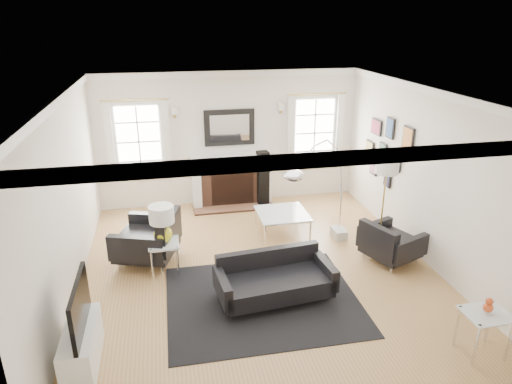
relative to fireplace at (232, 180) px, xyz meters
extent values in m
plane|color=#A67445|center=(0.00, -2.79, -0.54)|extent=(6.00, 6.00, 0.00)
cube|color=silver|center=(0.00, 0.21, 0.86)|extent=(5.50, 0.04, 2.80)
cube|color=silver|center=(0.00, -5.79, 0.86)|extent=(5.50, 0.04, 2.80)
cube|color=silver|center=(-2.75, -2.79, 0.86)|extent=(0.04, 6.00, 2.80)
cube|color=silver|center=(2.75, -2.79, 0.86)|extent=(0.04, 6.00, 2.80)
cube|color=white|center=(0.00, -2.79, 2.26)|extent=(5.50, 6.00, 0.02)
cube|color=white|center=(0.00, -2.79, 2.20)|extent=(5.50, 6.00, 0.12)
cube|color=white|center=(-0.75, 0.01, 0.01)|extent=(0.18, 0.38, 1.10)
cube|color=white|center=(0.75, 0.01, 0.01)|extent=(0.18, 0.38, 1.10)
cube|color=white|center=(0.00, 0.01, 0.51)|extent=(1.70, 0.38, 0.12)
cube|color=white|center=(0.00, 0.01, 0.41)|extent=(1.50, 0.34, 0.10)
cube|color=brown|center=(0.00, 0.03, -0.09)|extent=(1.30, 0.30, 0.90)
cube|color=black|center=(0.00, -0.07, -0.16)|extent=(0.90, 0.10, 0.76)
cube|color=brown|center=(0.00, -0.24, -0.52)|extent=(1.70, 0.50, 0.04)
cube|color=black|center=(0.00, 0.17, 1.11)|extent=(1.05, 0.06, 0.75)
cube|color=white|center=(0.00, 0.13, 1.11)|extent=(0.82, 0.02, 0.55)
cube|color=white|center=(-1.85, 0.18, 0.91)|extent=(1.00, 0.05, 1.60)
cube|color=white|center=(-1.85, 0.15, 0.91)|extent=(0.84, 0.02, 1.44)
cube|color=white|center=(-2.40, 0.08, 0.96)|extent=(0.14, 0.05, 1.55)
cube|color=white|center=(-1.30, 0.08, 0.96)|extent=(0.14, 0.05, 1.55)
cube|color=white|center=(1.85, 0.18, 0.91)|extent=(1.00, 0.05, 1.60)
cube|color=white|center=(1.85, 0.15, 0.91)|extent=(0.84, 0.02, 1.44)
cube|color=white|center=(1.30, 0.08, 0.96)|extent=(0.14, 0.05, 1.55)
cube|color=white|center=(2.40, 0.08, 0.96)|extent=(0.14, 0.05, 1.55)
cube|color=black|center=(2.72, -2.19, 1.31)|extent=(0.03, 0.34, 0.44)
cube|color=orange|center=(2.70, -2.19, 1.31)|extent=(0.01, 0.29, 0.39)
cube|color=black|center=(2.72, -1.54, 1.36)|extent=(0.03, 0.28, 0.38)
cube|color=#2D497E|center=(2.70, -1.54, 1.36)|extent=(0.01, 0.23, 0.33)
cube|color=black|center=(2.72, -0.99, 1.26)|extent=(0.03, 0.40, 0.30)
cube|color=#B0364E|center=(2.70, -0.99, 1.26)|extent=(0.01, 0.35, 0.25)
cube|color=black|center=(2.72, -1.89, 0.81)|extent=(0.03, 0.30, 0.30)
cube|color=#976F44|center=(2.70, -1.89, 0.81)|extent=(0.01, 0.25, 0.25)
cube|color=black|center=(2.72, -1.34, 0.86)|extent=(0.03, 0.26, 0.34)
cube|color=#45745C|center=(2.70, -1.34, 0.86)|extent=(0.01, 0.21, 0.29)
cube|color=black|center=(2.72, -0.79, 0.81)|extent=(0.03, 0.32, 0.24)
cube|color=tan|center=(2.70, -0.79, 0.81)|extent=(0.01, 0.27, 0.19)
cube|color=black|center=(2.72, -1.64, 0.41)|extent=(0.03, 0.24, 0.30)
cube|color=navy|center=(2.70, -1.64, 0.41)|extent=(0.01, 0.19, 0.25)
cube|color=black|center=(2.72, -1.04, 0.41)|extent=(0.03, 0.28, 0.22)
cube|color=#AE657C|center=(2.70, -1.04, 0.41)|extent=(0.01, 0.23, 0.17)
cube|color=white|center=(-2.45, -4.49, -0.29)|extent=(0.35, 1.00, 0.50)
cube|color=black|center=(-2.40, -4.49, 0.26)|extent=(0.05, 1.00, 0.58)
cube|color=black|center=(-0.13, -3.65, -0.54)|extent=(2.72, 2.28, 0.01)
cube|color=black|center=(0.05, -3.66, -0.30)|extent=(1.63, 0.89, 0.26)
cube|color=black|center=(0.02, -3.34, -0.11)|extent=(1.57, 0.28, 0.43)
cube|color=black|center=(-0.71, -3.74, -0.19)|extent=(0.19, 0.75, 0.33)
cube|color=black|center=(0.81, -3.59, -0.19)|extent=(0.19, 0.75, 0.33)
cube|color=black|center=(-1.75, -2.14, -0.23)|extent=(1.13, 1.13, 0.33)
cube|color=black|center=(-1.37, -2.27, 0.01)|extent=(0.43, 0.89, 0.56)
cube|color=black|center=(-1.61, -1.72, -0.10)|extent=(0.88, 0.41, 0.42)
cube|color=black|center=(-1.90, -2.56, -0.10)|extent=(0.88, 0.41, 0.42)
cube|color=black|center=(2.20, -2.95, -0.28)|extent=(0.98, 0.98, 0.28)
cube|color=black|center=(1.88, -3.07, -0.07)|extent=(0.40, 0.75, 0.47)
cube|color=black|center=(2.34, -3.30, -0.17)|extent=(0.74, 0.38, 0.36)
cube|color=black|center=(2.06, -2.60, -0.17)|extent=(0.74, 0.38, 0.36)
cube|color=silver|center=(0.70, -1.58, -0.15)|extent=(0.91, 0.91, 0.02)
cylinder|color=silver|center=(0.29, -1.99, -0.34)|extent=(0.04, 0.04, 0.41)
cylinder|color=silver|center=(1.12, -1.99, -0.34)|extent=(0.04, 0.04, 0.41)
cylinder|color=silver|center=(0.29, -1.16, -0.34)|extent=(0.04, 0.04, 0.41)
cylinder|color=silver|center=(1.12, -1.16, -0.34)|extent=(0.04, 0.04, 0.41)
cube|color=silver|center=(-1.47, -2.57, -0.04)|extent=(0.47, 0.47, 0.02)
cylinder|color=silver|center=(-1.66, -2.76, -0.28)|extent=(0.04, 0.04, 0.52)
cylinder|color=silver|center=(-1.28, -2.76, -0.28)|extent=(0.04, 0.04, 0.52)
cylinder|color=silver|center=(-1.66, -2.37, -0.28)|extent=(0.04, 0.04, 0.52)
cylinder|color=silver|center=(-1.28, -2.37, -0.28)|extent=(0.04, 0.04, 0.52)
cube|color=silver|center=(2.20, -5.25, 0.02)|extent=(0.52, 0.44, 0.02)
cylinder|color=silver|center=(1.98, -5.43, -0.26)|extent=(0.04, 0.04, 0.57)
cylinder|color=silver|center=(2.42, -5.43, -0.26)|extent=(0.04, 0.04, 0.57)
cylinder|color=silver|center=(1.98, -5.07, -0.26)|extent=(0.04, 0.04, 0.57)
cylinder|color=silver|center=(2.42, -5.07, -0.26)|extent=(0.04, 0.04, 0.57)
sphere|color=gold|center=(-1.47, -2.57, 0.12)|extent=(0.29, 0.29, 0.29)
cylinder|color=gold|center=(-1.47, -2.57, 0.26)|extent=(0.04, 0.04, 0.12)
cylinder|color=white|center=(-1.47, -2.57, 0.46)|extent=(0.39, 0.39, 0.27)
sphere|color=#BA3F17|center=(2.20, -5.25, 0.11)|extent=(0.12, 0.12, 0.12)
sphere|color=#BA3F17|center=(2.20, -5.25, 0.19)|extent=(0.08, 0.08, 0.08)
cube|color=silver|center=(1.67, -1.99, -0.46)|extent=(0.22, 0.34, 0.17)
ellipsoid|color=silver|center=(0.47, -3.02, 1.09)|extent=(0.29, 0.29, 0.18)
cylinder|color=gold|center=(2.05, -2.82, -0.53)|extent=(0.23, 0.23, 0.03)
cylinder|color=gold|center=(2.05, -2.82, 0.25)|extent=(0.03, 0.03, 1.59)
cylinder|color=white|center=(2.05, -2.82, 1.11)|extent=(0.36, 0.36, 0.30)
cube|color=black|center=(0.65, -0.14, 0.05)|extent=(0.25, 0.25, 1.18)
camera|label=1|loc=(-1.34, -9.06, 3.27)|focal=32.00mm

